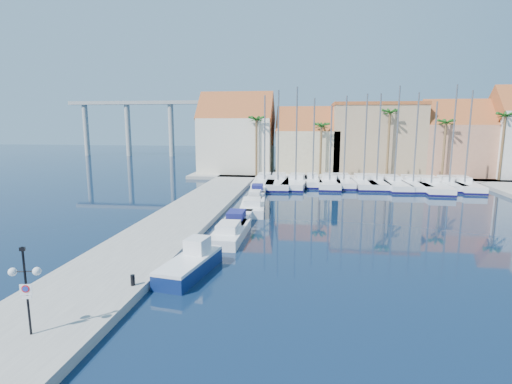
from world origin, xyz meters
TOP-DOWN VIEW (x-y plane):
  - ground at (0.00, 0.00)m, footprint 260.00×260.00m
  - quay_west at (-9.00, 13.50)m, footprint 6.00×77.00m
  - shore_north at (10.00, 48.00)m, footprint 54.00×16.00m
  - lamp_post at (-8.51, -6.98)m, footprint 1.21×0.52m
  - bollard at (-6.60, -1.83)m, footprint 0.23×0.23m
  - fishing_boat at (-4.47, 1.37)m, footprint 2.75×5.77m
  - motorboat_west_0 at (-3.60, 8.74)m, footprint 2.22×6.72m
  - motorboat_west_1 at (-3.77, 12.79)m, footprint 2.06×6.22m
  - motorboat_west_2 at (-3.24, 18.56)m, footprint 3.00×7.41m
  - motorboat_west_3 at (-3.59, 23.18)m, footprint 1.84×5.44m
  - motorboat_west_4 at (-3.94, 27.73)m, footprint 2.40×6.03m
  - sailboat_0 at (-3.89, 35.33)m, footprint 3.43×11.35m
  - sailboat_1 at (-2.03, 35.30)m, footprint 3.70×11.92m
  - sailboat_2 at (0.53, 35.52)m, footprint 3.78×11.44m
  - sailboat_3 at (2.80, 36.60)m, footprint 2.73×8.22m
  - sailboat_4 at (5.18, 36.13)m, footprint 3.17×10.97m
  - sailboat_5 at (7.12, 36.68)m, footprint 2.75×9.21m
  - sailboat_6 at (9.78, 36.33)m, footprint 3.02×10.00m
  - sailboat_7 at (11.58, 36.43)m, footprint 2.65×9.99m
  - sailboat_8 at (13.75, 35.73)m, footprint 3.30×10.57m
  - sailboat_9 at (16.26, 35.86)m, footprint 3.01×10.32m
  - sailboat_10 at (18.35, 35.05)m, footprint 3.44×12.08m
  - sailboat_11 at (20.98, 36.12)m, footprint 2.78×8.67m
  - sailboat_12 at (22.92, 36.04)m, footprint 3.28×10.53m
  - building_0 at (-10.00, 47.00)m, footprint 12.30×9.00m
  - building_1 at (2.00, 47.00)m, footprint 10.30×8.00m
  - building_2 at (13.00, 48.00)m, footprint 14.20×10.20m
  - building_3 at (25.00, 47.00)m, footprint 10.30×8.00m
  - palm_0 at (-6.00, 42.00)m, footprint 2.60×2.60m
  - palm_1 at (4.00, 42.00)m, footprint 2.60×2.60m
  - palm_2 at (14.00, 42.00)m, footprint 2.60×2.60m
  - palm_3 at (22.00, 42.00)m, footprint 2.60×2.60m
  - palm_4 at (30.00, 42.00)m, footprint 2.60×2.60m
  - viaduct at (-39.07, 82.00)m, footprint 48.00×2.20m

SIDE VIEW (x-z plane):
  - ground at x=0.00m, z-range 0.00..0.00m
  - quay_west at x=-9.00m, z-range 0.00..0.50m
  - shore_north at x=10.00m, z-range 0.00..0.50m
  - motorboat_west_1 at x=-3.77m, z-range -0.19..1.21m
  - motorboat_west_0 at x=-3.60m, z-range -0.19..1.21m
  - motorboat_west_2 at x=-3.24m, z-range -0.19..1.21m
  - motorboat_west_3 at x=-3.59m, z-range -0.19..1.21m
  - motorboat_west_4 at x=-3.94m, z-range -0.19..1.21m
  - sailboat_10 at x=18.35m, z-range -5.20..6.30m
  - sailboat_4 at x=5.18m, z-range -4.99..6.10m
  - sailboat_0 at x=-3.89m, z-range -5.67..6.81m
  - sailboat_1 at x=-2.03m, z-range -6.00..7.14m
  - sailboat_2 at x=0.53m, z-range -6.21..7.37m
  - sailboat_9 at x=16.26m, z-range -5.77..6.93m
  - sailboat_12 at x=22.92m, z-range -5.88..7.05m
  - sailboat_7 at x=11.58m, z-range -5.74..6.92m
  - sailboat_6 at x=9.78m, z-range -5.73..6.91m
  - sailboat_8 at x=13.75m, z-range -6.19..7.38m
  - sailboat_5 at x=7.12m, z-range -5.61..6.81m
  - sailboat_3 at x=2.80m, z-range -5.46..6.70m
  - sailboat_11 at x=20.98m, z-range -6.22..7.49m
  - fishing_boat at x=-4.47m, z-range -0.33..1.61m
  - bollard at x=-6.60m, z-range 0.50..1.07m
  - lamp_post at x=-8.51m, z-range 1.07..4.70m
  - building_1 at x=2.00m, z-range -0.20..10.80m
  - building_3 at x=25.00m, z-range -0.14..11.86m
  - building_2 at x=13.00m, z-range 0.51..12.01m
  - building_0 at x=-10.00m, z-range -0.23..13.27m
  - palm_1 at x=4.00m, z-range 3.56..12.71m
  - palm_3 at x=22.00m, z-range 3.78..13.43m
  - palm_0 at x=-6.00m, z-range 4.00..14.15m
  - palm_4 at x=30.00m, z-range 4.22..14.87m
  - palm_2 at x=14.00m, z-range 4.44..15.59m
  - viaduct at x=-39.07m, z-range 3.02..17.47m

